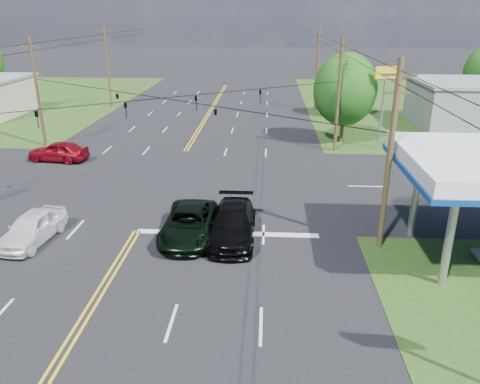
# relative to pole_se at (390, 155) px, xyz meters

# --- Properties ---
(ground) EXTENTS (280.00, 280.00, 0.00)m
(ground) POSITION_rel_pole_se_xyz_m (-13.00, 9.00, -4.92)
(ground) COLOR black
(ground) RESTS_ON ground
(stop_bar) EXTENTS (10.00, 0.50, 0.02)m
(stop_bar) POSITION_rel_pole_se_xyz_m (-8.00, 1.00, -4.92)
(stop_bar) COLOR silver
(stop_bar) RESTS_ON ground
(pole_se) EXTENTS (1.60, 0.28, 9.50)m
(pole_se) POSITION_rel_pole_se_xyz_m (0.00, 0.00, 0.00)
(pole_se) COLOR #402F1B
(pole_se) RESTS_ON ground
(pole_nw) EXTENTS (1.60, 0.28, 9.50)m
(pole_nw) POSITION_rel_pole_se_xyz_m (-26.00, 18.00, 0.00)
(pole_nw) COLOR #402F1B
(pole_nw) RESTS_ON ground
(pole_ne) EXTENTS (1.60, 0.28, 9.50)m
(pole_ne) POSITION_rel_pole_se_xyz_m (0.00, 18.00, 0.00)
(pole_ne) COLOR #402F1B
(pole_ne) RESTS_ON ground
(pole_left_far) EXTENTS (1.60, 0.28, 10.00)m
(pole_left_far) POSITION_rel_pole_se_xyz_m (-26.00, 37.00, 0.25)
(pole_left_far) COLOR #402F1B
(pole_left_far) RESTS_ON ground
(pole_right_far) EXTENTS (1.60, 0.28, 10.00)m
(pole_right_far) POSITION_rel_pole_se_xyz_m (0.00, 37.00, 0.25)
(pole_right_far) COLOR #402F1B
(pole_right_far) RESTS_ON ground
(span_wire_signals) EXTENTS (26.00, 18.00, 1.13)m
(span_wire_signals) POSITION_rel_pole_se_xyz_m (-13.00, 9.00, 1.08)
(span_wire_signals) COLOR black
(span_wire_signals) RESTS_ON ground
(power_lines) EXTENTS (26.04, 100.00, 0.64)m
(power_lines) POSITION_rel_pole_se_xyz_m (-13.00, 7.00, 3.68)
(power_lines) COLOR black
(power_lines) RESTS_ON ground
(tree_right_a) EXTENTS (5.70, 5.70, 8.18)m
(tree_right_a) POSITION_rel_pole_se_xyz_m (1.00, 21.00, -0.05)
(tree_right_a) COLOR #402F1B
(tree_right_a) RESTS_ON ground
(tree_right_b) EXTENTS (4.94, 4.94, 7.09)m
(tree_right_b) POSITION_rel_pole_se_xyz_m (3.50, 33.00, -0.70)
(tree_right_b) COLOR #402F1B
(tree_right_b) RESTS_ON ground
(pickup_dkgreen) EXTENTS (2.66, 5.75, 1.60)m
(pickup_dkgreen) POSITION_rel_pole_se_xyz_m (-10.00, 0.50, -4.12)
(pickup_dkgreen) COLOR black
(pickup_dkgreen) RESTS_ON ground
(suv_black) EXTENTS (2.38, 5.83, 1.69)m
(suv_black) POSITION_rel_pole_se_xyz_m (-7.64, 0.50, -4.07)
(suv_black) COLOR black
(suv_black) RESTS_ON ground
(pickup_white) EXTENTS (2.39, 4.85, 1.59)m
(pickup_white) POSITION_rel_pole_se_xyz_m (-18.13, -0.52, -4.12)
(pickup_white) COLOR silver
(pickup_white) RESTS_ON ground
(sedan_red) EXTENTS (4.99, 2.46, 1.64)m
(sedan_red) POSITION_rel_pole_se_xyz_m (-22.86, 13.65, -4.10)
(sedan_red) COLOR maroon
(sedan_red) RESTS_ON ground
(polesign_ne) EXTENTS (1.99, 0.72, 7.22)m
(polesign_ne) POSITION_rel_pole_se_xyz_m (4.00, 19.00, 0.60)
(polesign_ne) COLOR #A5A5AA
(polesign_ne) RESTS_ON ground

